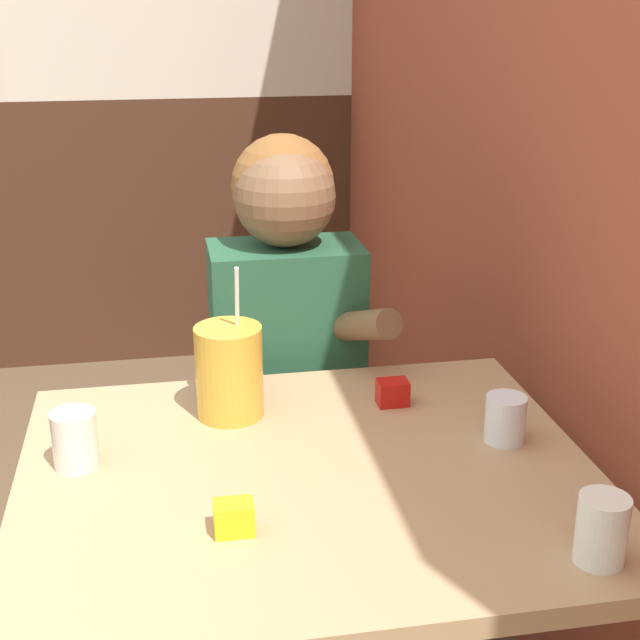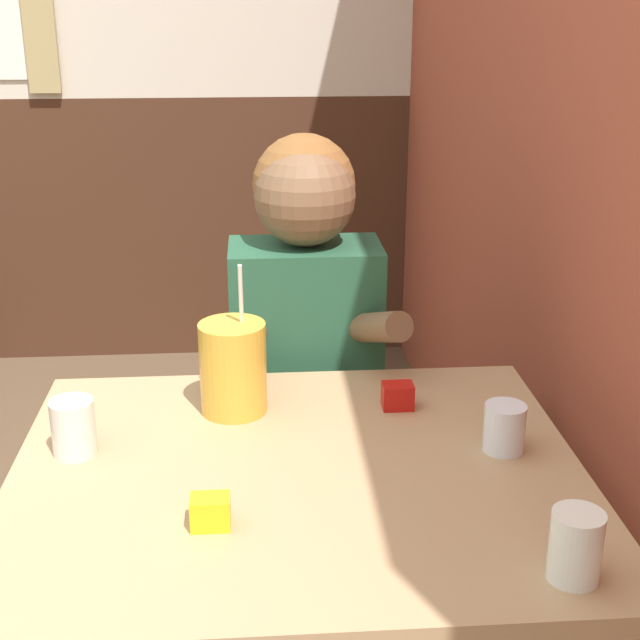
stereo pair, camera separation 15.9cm
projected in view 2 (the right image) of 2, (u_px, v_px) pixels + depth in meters
The scene contains 10 objects.
brick_wall_right at pixel (512, 52), 2.29m from camera, with size 0.08×4.65×2.70m.
back_wall at pixel (34, 30), 3.45m from camera, with size 5.93×0.09×2.70m.
main_table at pixel (298, 504), 1.53m from camera, with size 0.97×0.82×0.74m.
person_seated at pixel (306, 374), 2.08m from camera, with size 0.42×0.42×1.21m.
cocktail_pitcher at pixel (233, 368), 1.69m from camera, with size 0.13×0.13×0.30m.
glass_near_pitcher at pixel (504, 428), 1.56m from camera, with size 0.07×0.07×0.09m.
glass_center at pixel (576, 546), 1.21m from camera, with size 0.07×0.07×0.10m.
glass_far_side at pixel (73, 427), 1.55m from camera, with size 0.08×0.08×0.10m.
condiment_ketchup at pixel (398, 396), 1.73m from camera, with size 0.06×0.04×0.05m.
condiment_mustard at pixel (210, 512), 1.34m from camera, with size 0.06×0.04×0.05m.
Camera 2 is at (0.82, -1.02, 1.50)m, focal length 50.00 mm.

